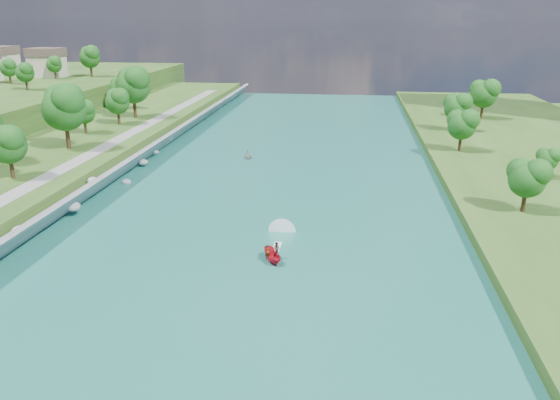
# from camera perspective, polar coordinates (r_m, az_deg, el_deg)

# --- Properties ---
(ground) EXTENTS (260.00, 260.00, 0.00)m
(ground) POSITION_cam_1_polar(r_m,az_deg,el_deg) (61.37, -4.84, -6.92)
(ground) COLOR #2D5119
(ground) RESTS_ON ground
(river_water) EXTENTS (55.00, 240.00, 0.10)m
(river_water) POSITION_cam_1_polar(r_m,az_deg,el_deg) (79.52, -1.84, -0.70)
(river_water) COLOR #196158
(river_water) RESTS_ON ground
(ridge_west) EXTENTS (60.00, 120.00, 9.00)m
(ridge_west) POSITION_cam_1_polar(r_m,az_deg,el_deg) (177.92, -25.20, 9.89)
(ridge_west) COLOR #2D5119
(ridge_west) RESTS_ON ground
(riprap_bank) EXTENTS (4.15, 236.00, 4.07)m
(riprap_bank) POSITION_cam_1_polar(r_m,az_deg,el_deg) (86.09, -19.19, 0.99)
(riprap_bank) COLOR slate
(riprap_bank) RESTS_ON ground
(riverside_path) EXTENTS (3.00, 200.00, 0.10)m
(riverside_path) POSITION_cam_1_polar(r_m,az_deg,el_deg) (89.45, -22.90, 2.37)
(riverside_path) COLOR gray
(riverside_path) RESTS_ON berm_west
(ridge_houses) EXTENTS (29.50, 29.50, 8.40)m
(ridge_houses) POSITION_cam_1_polar(r_m,az_deg,el_deg) (184.57, -26.42, 12.76)
(ridge_houses) COLOR beige
(ridge_houses) RESTS_ON ridge_west
(trees_east) EXTENTS (18.16, 134.50, 11.74)m
(trees_east) POSITION_cam_1_polar(r_m,az_deg,el_deg) (106.04, 22.46, 6.35)
(trees_east) COLOR #144C16
(trees_east) RESTS_ON berm_east
(trees_ridge) EXTENTS (19.08, 36.97, 10.73)m
(trees_ridge) POSITION_cam_1_polar(r_m,az_deg,el_deg) (169.45, -22.05, 13.05)
(trees_ridge) COLOR #144C16
(trees_ridge) RESTS_ON ridge_west
(motorboat) EXTENTS (3.60, 18.80, 2.12)m
(motorboat) POSITION_cam_1_polar(r_m,az_deg,el_deg) (63.51, -0.59, -5.20)
(motorboat) COLOR red
(motorboat) RESTS_ON river_water
(raft) EXTENTS (2.66, 3.23, 1.54)m
(raft) POSITION_cam_1_polar(r_m,az_deg,el_deg) (106.71, -3.39, 4.58)
(raft) COLOR gray
(raft) RESTS_ON river_water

